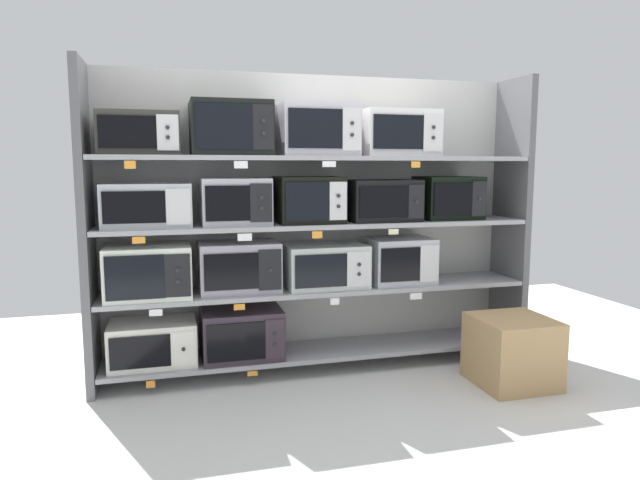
% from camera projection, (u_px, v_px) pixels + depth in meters
% --- Properties ---
extents(ground, '(6.89, 6.00, 0.02)m').
position_uv_depth(ground, '(369.00, 433.00, 3.00)').
color(ground, silver).
extents(back_panel, '(3.09, 0.04, 2.02)m').
position_uv_depth(back_panel, '(311.00, 220.00, 4.05)').
color(back_panel, '#B2B2AD').
rests_on(back_panel, ground).
extents(upright_left, '(0.05, 0.43, 2.02)m').
position_uv_depth(upright_left, '(87.00, 229.00, 3.44)').
color(upright_left, '#5B5B5E').
rests_on(upright_left, ground).
extents(upright_right, '(0.05, 0.43, 2.02)m').
position_uv_depth(upright_right, '(511.00, 218.00, 4.21)').
color(upright_right, '#5B5B5E').
rests_on(upright_right, ground).
extents(shelf_0, '(2.89, 0.43, 0.03)m').
position_uv_depth(shelf_0, '(320.00, 351.00, 3.94)').
color(shelf_0, '#99999E').
rests_on(shelf_0, ground).
extents(microwave_0, '(0.54, 0.37, 0.28)m').
position_uv_depth(microwave_0, '(153.00, 343.00, 3.63)').
color(microwave_0, white).
rests_on(microwave_0, shelf_0).
extents(microwave_1, '(0.52, 0.43, 0.32)m').
position_uv_depth(microwave_1, '(241.00, 332.00, 3.77)').
color(microwave_1, '#332731').
rests_on(microwave_1, shelf_0).
extents(price_tag_0, '(0.05, 0.00, 0.04)m').
position_uv_depth(price_tag_0, '(151.00, 384.00, 3.44)').
color(price_tag_0, orange).
extents(price_tag_1, '(0.07, 0.00, 0.03)m').
position_uv_depth(price_tag_1, '(253.00, 374.00, 3.60)').
color(price_tag_1, orange).
extents(shelf_1, '(2.89, 0.43, 0.03)m').
position_uv_depth(shelf_1, '(320.00, 289.00, 3.88)').
color(shelf_1, '#99999E').
extents(microwave_2, '(0.52, 0.44, 0.33)m').
position_uv_depth(microwave_2, '(148.00, 271.00, 3.57)').
color(microwave_2, silver).
rests_on(microwave_2, shelf_1).
extents(microwave_3, '(0.52, 0.35, 0.33)m').
position_uv_depth(microwave_3, '(239.00, 267.00, 3.71)').
color(microwave_3, '#A49DAC').
rests_on(microwave_3, shelf_1).
extents(microwave_4, '(0.55, 0.41, 0.29)m').
position_uv_depth(microwave_4, '(325.00, 265.00, 3.87)').
color(microwave_4, '#B3BDB6').
rests_on(microwave_4, shelf_1).
extents(microwave_5, '(0.45, 0.37, 0.32)m').
position_uv_depth(microwave_5, '(399.00, 260.00, 4.01)').
color(microwave_5, '#B3B5BC').
rests_on(microwave_5, shelf_1).
extents(price_tag_2, '(0.08, 0.00, 0.04)m').
position_uv_depth(price_tag_2, '(156.00, 313.00, 3.40)').
color(price_tag_2, white).
extents(price_tag_3, '(0.07, 0.00, 0.04)m').
position_uv_depth(price_tag_3, '(239.00, 307.00, 3.53)').
color(price_tag_3, orange).
extents(price_tag_4, '(0.06, 0.00, 0.04)m').
position_uv_depth(price_tag_4, '(335.00, 301.00, 3.69)').
color(price_tag_4, white).
extents(price_tag_5, '(0.09, 0.00, 0.04)m').
position_uv_depth(price_tag_5, '(416.00, 296.00, 3.84)').
color(price_tag_5, white).
extents(shelf_2, '(2.89, 0.43, 0.03)m').
position_uv_depth(shelf_2, '(320.00, 224.00, 3.83)').
color(shelf_2, '#99999E').
extents(microwave_6, '(0.54, 0.35, 0.27)m').
position_uv_depth(microwave_6, '(147.00, 205.00, 3.51)').
color(microwave_6, '#B8BDC3').
rests_on(microwave_6, shelf_2).
extents(microwave_7, '(0.44, 0.38, 0.30)m').
position_uv_depth(microwave_7, '(235.00, 201.00, 3.65)').
color(microwave_7, '#B1B0BB').
rests_on(microwave_7, shelf_2).
extents(microwave_8, '(0.43, 0.38, 0.31)m').
position_uv_depth(microwave_8, '(309.00, 200.00, 3.78)').
color(microwave_8, black).
rests_on(microwave_8, shelf_2).
extents(microwave_9, '(0.48, 0.39, 0.28)m').
position_uv_depth(microwave_9, '(381.00, 200.00, 3.92)').
color(microwave_9, black).
rests_on(microwave_9, shelf_2).
extents(microwave_10, '(0.42, 0.35, 0.30)m').
position_uv_depth(microwave_10, '(448.00, 198.00, 4.05)').
color(microwave_10, black).
rests_on(microwave_10, shelf_2).
extents(price_tag_6, '(0.07, 0.00, 0.04)m').
position_uv_depth(price_tag_6, '(139.00, 240.00, 3.32)').
color(price_tag_6, orange).
extents(price_tag_7, '(0.09, 0.00, 0.05)m').
position_uv_depth(price_tag_7, '(245.00, 237.00, 3.48)').
color(price_tag_7, white).
extents(price_tag_8, '(0.07, 0.00, 0.04)m').
position_uv_depth(price_tag_8, '(317.00, 235.00, 3.60)').
color(price_tag_8, orange).
extents(price_tag_9, '(0.07, 0.00, 0.04)m').
position_uv_depth(price_tag_9, '(394.00, 232.00, 3.73)').
color(price_tag_9, beige).
extents(shelf_3, '(2.89, 0.43, 0.03)m').
position_uv_depth(shelf_3, '(320.00, 158.00, 3.77)').
color(shelf_3, '#99999E').
extents(microwave_11, '(0.48, 0.35, 0.26)m').
position_uv_depth(microwave_11, '(139.00, 134.00, 3.45)').
color(microwave_11, '#33322D').
rests_on(microwave_11, shelf_3).
extents(microwave_12, '(0.50, 0.43, 0.34)m').
position_uv_depth(microwave_12, '(230.00, 129.00, 3.59)').
color(microwave_12, black).
rests_on(microwave_12, shelf_3).
extents(microwave_13, '(0.50, 0.40, 0.34)m').
position_uv_depth(microwave_13, '(317.00, 130.00, 3.74)').
color(microwave_13, '#BDB6C3').
rests_on(microwave_13, shelf_3).
extents(microwave_14, '(0.52, 0.35, 0.31)m').
position_uv_depth(microwave_14, '(398.00, 133.00, 3.89)').
color(microwave_14, silver).
rests_on(microwave_14, shelf_3).
extents(price_tag_10, '(0.06, 0.00, 0.05)m').
position_uv_depth(price_tag_10, '(130.00, 165.00, 3.25)').
color(price_tag_10, orange).
extents(price_tag_11, '(0.08, 0.00, 0.04)m').
position_uv_depth(price_tag_11, '(241.00, 165.00, 3.42)').
color(price_tag_11, white).
extents(price_tag_12, '(0.09, 0.00, 0.04)m').
position_uv_depth(price_tag_12, '(329.00, 164.00, 3.56)').
color(price_tag_12, white).
extents(price_tag_13, '(0.06, 0.00, 0.04)m').
position_uv_depth(price_tag_13, '(416.00, 164.00, 3.72)').
color(price_tag_13, orange).
extents(shipping_carton, '(0.47, 0.47, 0.44)m').
position_uv_depth(shipping_carton, '(512.00, 351.00, 3.62)').
color(shipping_carton, tan).
rests_on(shipping_carton, ground).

